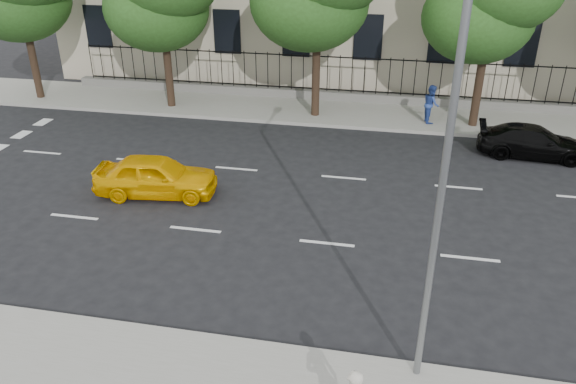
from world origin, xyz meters
name	(u,v)px	position (x,y,z in m)	size (l,w,h in m)	color
ground	(313,296)	(0.00, 0.00, 0.00)	(120.00, 120.00, 0.00)	black
far_sidewalk	(360,113)	(0.00, 14.00, 0.07)	(60.00, 4.00, 0.15)	gray
lane_markings	(336,207)	(0.00, 4.75, 0.01)	(49.60, 4.62, 0.01)	silver
iron_fence	(363,91)	(0.00, 15.70, 0.65)	(30.00, 0.50, 2.20)	slate
street_light	(446,135)	(2.50, -1.77, 5.15)	(0.25, 3.32, 8.05)	slate
yellow_taxi	(156,176)	(-6.03, 4.48, 0.69)	(1.63, 4.06, 1.38)	#F6B000
black_sedan	(534,142)	(6.96, 10.40, 0.60)	(1.69, 4.16, 1.21)	black
pedestrian_far	(431,104)	(3.14, 13.24, 0.98)	(0.81, 0.63, 1.67)	#2A4494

